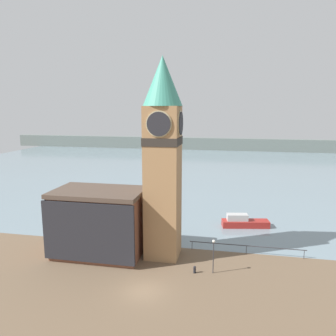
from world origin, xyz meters
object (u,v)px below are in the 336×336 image
object	(u,v)px
pier_building	(99,222)
mooring_bollard_near	(195,269)
boat_near	(243,222)
clock_tower	(163,154)
lamp_post	(214,250)

from	to	relation	value
pier_building	mooring_bollard_near	xyz separation A→B (m)	(11.74, -2.51, -3.52)
pier_building	mooring_bollard_near	size ratio (longest dim) A/B	13.35
pier_building	boat_near	world-z (taller)	pier_building
clock_tower	boat_near	bearing A→B (deg)	50.36
clock_tower	mooring_bollard_near	distance (m)	12.94
pier_building	boat_near	bearing A→B (deg)	36.41
clock_tower	mooring_bollard_near	xyz separation A→B (m)	(4.18, -3.54, -11.72)
lamp_post	clock_tower	bearing A→B (deg)	152.59
boat_near	lamp_post	bearing A→B (deg)	-113.62
boat_near	mooring_bollard_near	world-z (taller)	boat_near
clock_tower	boat_near	distance (m)	19.00
mooring_bollard_near	lamp_post	bearing A→B (deg)	11.03
clock_tower	lamp_post	xyz separation A→B (m)	(6.11, -3.17, -9.52)
boat_near	lamp_post	xyz separation A→B (m)	(-3.57, -14.85, 1.93)
pier_building	mooring_bollard_near	bearing A→B (deg)	-12.07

